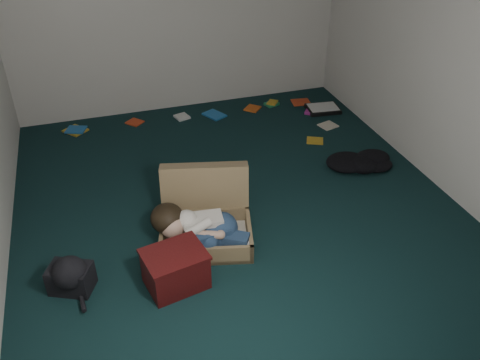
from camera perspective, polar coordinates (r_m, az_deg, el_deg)
floor at (r=4.81m, az=-0.55°, el=-2.54°), size 4.50×4.50×0.00m
wall_back at (r=6.27m, az=-7.13°, el=19.12°), size 4.50×0.00×4.50m
wall_front at (r=2.41m, az=15.62°, el=-7.38°), size 4.50×0.00×4.50m
wall_right at (r=5.11m, az=22.00°, el=13.70°), size 0.00×4.50×4.50m
suitcase at (r=4.36m, az=-3.88°, el=-4.17°), size 0.92×0.90×0.56m
person at (r=4.19m, az=-4.60°, el=-5.31°), size 0.78×0.54×0.35m
maroon_bin at (r=3.91m, az=-7.26°, el=-9.87°), size 0.52×0.44×0.31m
backpack at (r=4.08m, az=-18.47°, el=-10.31°), size 0.48×0.45×0.23m
clothing_pile at (r=5.47m, az=13.15°, el=2.33°), size 0.57×0.50×0.16m
paper_tray at (r=6.60m, az=9.29°, el=7.90°), size 0.43×0.35×0.06m
book_scatter at (r=6.34m, az=-0.07°, el=7.07°), size 3.11×1.35×0.02m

